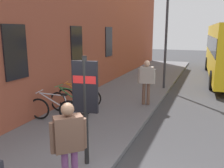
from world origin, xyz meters
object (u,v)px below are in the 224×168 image
(transit_info_sign, at_px, (85,94))
(pedestrian_near_bus, at_px, (147,78))
(street_lamp, at_px, (167,22))
(bicycle_mid_rack, at_px, (71,103))
(bicycle_nearest_sign, at_px, (79,97))
(bicycle_far_end, at_px, (54,109))
(pedestrian_by_facade, at_px, (69,139))

(transit_info_sign, distance_m, pedestrian_near_bus, 4.81)
(transit_info_sign, xyz_separation_m, street_lamp, (7.89, -0.27, 1.71))
(pedestrian_near_bus, bearing_deg, bicycle_mid_rack, 132.22)
(bicycle_nearest_sign, xyz_separation_m, street_lamp, (4.39, -2.46, 2.92))
(transit_info_sign, relative_size, street_lamp, 0.43)
(pedestrian_near_bus, bearing_deg, transit_info_sign, 178.56)
(bicycle_far_end, bearing_deg, bicycle_nearest_sign, -1.14)
(bicycle_far_end, xyz_separation_m, pedestrian_by_facade, (-2.92, -2.41, 0.65))
(bicycle_mid_rack, bearing_deg, transit_info_sign, -142.65)
(pedestrian_by_facade, distance_m, street_lamp, 9.16)
(bicycle_mid_rack, xyz_separation_m, transit_info_sign, (-2.76, -2.11, 1.21))
(pedestrian_by_facade, relative_size, street_lamp, 0.30)
(transit_info_sign, bearing_deg, bicycle_far_end, 48.87)
(pedestrian_near_bus, bearing_deg, street_lamp, -2.75)
(street_lamp, bearing_deg, transit_info_sign, 178.04)
(bicycle_nearest_sign, distance_m, transit_info_sign, 4.31)
(bicycle_mid_rack, relative_size, transit_info_sign, 0.74)
(pedestrian_by_facade, bearing_deg, transit_info_sign, 10.78)
(bicycle_nearest_sign, distance_m, street_lamp, 5.82)
(pedestrian_near_bus, bearing_deg, pedestrian_by_facade, -179.33)
(pedestrian_near_bus, bearing_deg, bicycle_far_end, 140.45)
(transit_info_sign, bearing_deg, pedestrian_near_bus, -1.44)
(bicycle_far_end, distance_m, bicycle_mid_rack, 0.83)
(bicycle_mid_rack, height_order, pedestrian_by_facade, pedestrian_by_facade)
(bicycle_mid_rack, bearing_deg, pedestrian_near_bus, -47.78)
(bicycle_far_end, distance_m, transit_info_sign, 3.19)
(transit_info_sign, distance_m, pedestrian_by_facade, 1.14)
(bicycle_nearest_sign, bearing_deg, transit_info_sign, -147.94)
(pedestrian_near_bus, height_order, street_lamp, street_lamp)
(street_lamp, bearing_deg, bicycle_far_end, 157.26)
(bicycle_mid_rack, distance_m, transit_info_sign, 3.68)
(bicycle_nearest_sign, bearing_deg, pedestrian_by_facade, -152.04)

